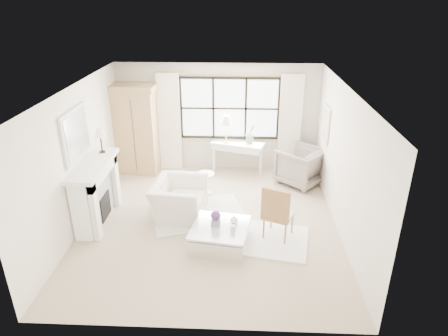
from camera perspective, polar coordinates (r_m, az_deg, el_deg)
The scene contains 32 objects.
floor at distance 8.11m, azimuth -2.00°, elevation -7.79°, with size 5.50×5.50×0.00m, color tan.
ceiling at distance 7.06m, azimuth -2.32°, elevation 11.14°, with size 5.50×5.50×0.00m, color white.
wall_back at distance 10.06m, azimuth -0.93°, elevation 7.19°, with size 5.00×5.00×0.00m, color beige.
wall_front at distance 5.08m, azimuth -4.60°, elevation -11.28°, with size 5.00×5.00×0.00m, color silver.
wall_left at distance 8.07m, azimuth -20.15°, elevation 1.26°, with size 5.50×5.50×0.00m, color white.
wall_right at distance 7.70m, azimuth 16.73°, elevation 0.66°, with size 5.50×5.50×0.00m, color beige.
window_pane at distance 9.96m, azimuth 0.80°, elevation 8.51°, with size 2.40×0.02×1.50m, color silver.
window_frame at distance 9.95m, azimuth 0.80°, elevation 8.50°, with size 2.50×0.04×1.50m, color black, non-canonical shape.
curtain_rod at distance 9.70m, azimuth 0.82°, elevation 13.37°, with size 0.04×0.04×3.30m, color #AB883B.
curtain_left at distance 10.14m, azimuth -7.79°, elevation 6.43°, with size 0.55×0.10×2.47m, color white.
curtain_right at distance 10.06m, azimuth 9.40°, elevation 6.17°, with size 0.55×0.10×2.47m, color silver.
fireplace at distance 8.27m, azimuth -18.01°, elevation -3.24°, with size 0.58×1.66×1.26m.
mirror_frame at distance 7.89m, azimuth -20.45°, elevation 4.53°, with size 0.05×1.15×0.95m, color silver.
mirror_glass at distance 7.88m, azimuth -20.25°, elevation 4.54°, with size 0.02×1.00×0.80m, color silver.
art_frame at distance 9.18m, azimuth 14.34°, elevation 6.05°, with size 0.04×0.62×0.82m, color silver.
art_canvas at distance 9.17m, azimuth 14.22°, elevation 6.06°, with size 0.01×0.52×0.72m, color #C4AF97.
mantel_lamp at distance 8.34m, azimuth -17.30°, elevation 4.65°, with size 0.22×0.22×0.51m.
armoire at distance 10.13m, azimuth -12.41°, elevation 5.50°, with size 1.17×0.78×2.24m.
console_table at distance 10.09m, azimuth 1.92°, elevation 1.51°, with size 1.37×0.81×0.80m.
console_lamp at distance 9.78m, azimuth 0.30°, elevation 6.74°, with size 0.28×0.28×0.69m.
orchid_plant at distance 9.87m, azimuth 3.84°, elevation 4.93°, with size 0.27×0.22×0.49m, color #57734C.
side_table at distance 9.05m, azimuth -2.65°, elevation -1.79°, with size 0.40×0.40×0.51m.
rug_left at distance 8.38m, azimuth -3.65°, elevation -6.54°, with size 1.89×1.33×0.03m, color silver.
rug_right at distance 7.62m, azimuth 5.78°, elevation -10.07°, with size 1.58×1.19×0.03m, color white.
club_armchair at distance 8.24m, azimuth -6.46°, elevation -4.40°, with size 1.14×1.00×0.74m, color white.
wingback_chair at distance 9.67m, azimuth 10.89°, elevation 0.29°, with size 0.95×0.97×0.89m, color gray.
french_chair at distance 7.56m, azimuth 7.69°, elevation -7.80°, with size 0.64×0.64×1.08m.
coffee_table at distance 7.38m, azimuth -0.58°, elevation -9.65°, with size 1.14×1.14×0.38m.
planter_box at distance 7.28m, azimuth -1.19°, elevation -7.77°, with size 0.15×0.15×0.11m, color gray.
planter_flowers at distance 7.21m, azimuth -1.20°, elevation -6.80°, with size 0.18×0.18×0.18m, color #562C6E.
pillar_candle at distance 7.11m, azimuth 1.28°, elevation -8.63°, with size 0.09×0.09×0.12m, color beige.
coffee_vase at distance 7.34m, azimuth 1.45°, elevation -7.32°, with size 0.14×0.14×0.15m, color white.
Camera 1 is at (0.58, -6.85, 4.29)m, focal length 32.00 mm.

